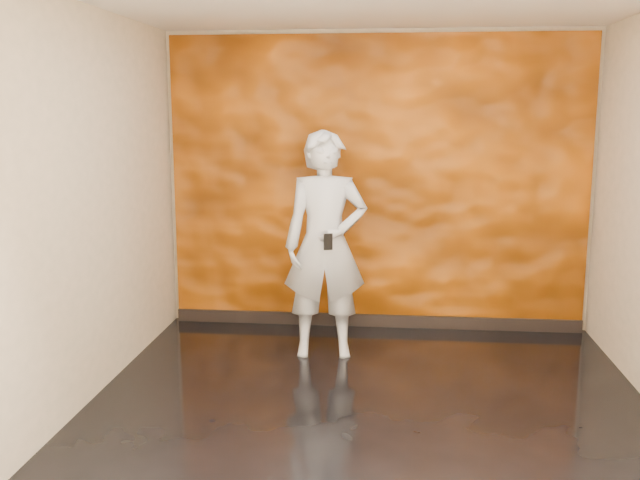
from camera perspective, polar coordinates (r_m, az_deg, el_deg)
The scene contains 5 objects.
room at distance 4.80m, azimuth 4.04°, elevation 2.31°, with size 4.02×4.02×2.81m.
feature_wall at distance 6.74m, azimuth 4.57°, elevation 4.47°, with size 3.90×0.06×2.75m, color #DC6508.
baseboard at distance 6.96m, azimuth 4.41°, elevation -6.43°, with size 3.90×0.04×0.12m, color black.
man at distance 5.97m, azimuth 0.44°, elevation -0.39°, with size 0.70×0.46×1.91m, color #A8AEB9.
phone at distance 5.70m, azimuth 0.65°, elevation -0.14°, with size 0.07×0.01×0.13m, color black.
Camera 1 is at (0.14, -4.75, 2.07)m, focal length 40.00 mm.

